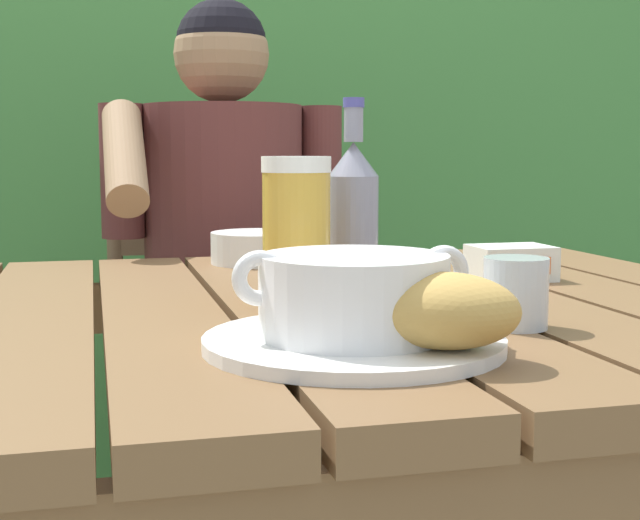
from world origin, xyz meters
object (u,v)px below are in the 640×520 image
at_px(beer_bottle, 353,215).
at_px(diner_bowl, 258,247).
at_px(bread_roll, 445,310).
at_px(beer_glass, 296,232).
at_px(chair_near_diner, 216,365).
at_px(soup_bowl, 354,293).
at_px(water_glass_small, 516,293).
at_px(butter_tub, 511,263).
at_px(person_eating, 226,257).
at_px(serving_plate, 353,342).
at_px(table_knife, 449,316).

distance_m(beer_bottle, diner_bowl, 0.36).
height_order(bread_roll, diner_bowl, bread_roll).
bearing_deg(beer_bottle, diner_bowl, 99.51).
bearing_deg(beer_glass, chair_near_diner, 88.20).
distance_m(soup_bowl, beer_bottle, 0.31).
relative_size(chair_near_diner, water_glass_small, 12.39).
bearing_deg(beer_bottle, butter_tub, 15.61).
relative_size(chair_near_diner, person_eating, 0.73).
xyz_separation_m(soup_bowl, water_glass_small, (0.19, 0.05, -0.02)).
bearing_deg(serving_plate, person_eating, 88.47).
bearing_deg(diner_bowl, chair_near_diner, 90.00).
bearing_deg(table_knife, bread_roll, -113.98).
bearing_deg(soup_bowl, serving_plate, 105.71).
bearing_deg(chair_near_diner, bread_roll, -88.60).
distance_m(serving_plate, beer_glass, 0.24).
height_order(soup_bowl, beer_bottle, beer_bottle).
relative_size(person_eating, water_glass_small, 17.07).
xyz_separation_m(serving_plate, bread_roll, (0.06, -0.07, 0.04)).
bearing_deg(person_eating, serving_plate, -91.53).
bearing_deg(person_eating, bread_roll, -88.19).
bearing_deg(serving_plate, bread_roll, -49.40).
height_order(bread_roll, table_knife, bread_roll).
bearing_deg(serving_plate, butter_tub, 47.29).
height_order(bread_roll, beer_bottle, beer_bottle).
bearing_deg(chair_near_diner, beer_bottle, -86.26).
relative_size(soup_bowl, butter_tub, 2.04).
distance_m(beer_glass, diner_bowl, 0.42).
xyz_separation_m(water_glass_small, table_knife, (-0.05, 0.06, -0.03)).
xyz_separation_m(chair_near_diner, beer_bottle, (0.06, -0.89, 0.40)).
xyz_separation_m(beer_glass, table_knife, (0.14, -0.12, -0.08)).
distance_m(person_eating, beer_bottle, 0.71).
xyz_separation_m(chair_near_diner, water_glass_small, (0.16, -1.13, 0.33)).
relative_size(bread_roll, water_glass_small, 2.20).
bearing_deg(table_knife, diner_bowl, 101.58).
bearing_deg(beer_bottle, table_knife, -74.71).
distance_m(serving_plate, table_knife, 0.18).
height_order(beer_glass, beer_bottle, beer_bottle).
relative_size(bread_roll, beer_glass, 0.92).
xyz_separation_m(person_eating, bread_roll, (0.03, -1.06, 0.07)).
distance_m(person_eating, table_knife, 0.89).
bearing_deg(beer_bottle, chair_near_diner, 93.74).
bearing_deg(serving_plate, diner_bowl, 87.39).
relative_size(serving_plate, beer_bottle, 1.13).
bearing_deg(beer_bottle, person_eating, 95.02).
bearing_deg(table_knife, chair_near_diner, 95.82).
relative_size(person_eating, serving_plate, 4.46).
height_order(bread_roll, water_glass_small, bread_roll).
distance_m(soup_bowl, bread_roll, 0.09).
bearing_deg(table_knife, soup_bowl, -142.13).
relative_size(person_eating, diner_bowl, 8.11).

